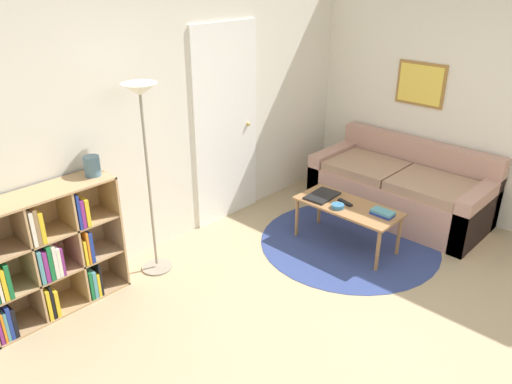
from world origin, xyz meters
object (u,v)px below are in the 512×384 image
Objects in this scene: floor_lamp at (143,120)px; couch at (402,189)px; bookshelf at (43,257)px; coffee_table at (348,210)px; laptop at (322,196)px; vase_on_shelf at (92,166)px; bowl at (338,206)px.

couch is at bearing -22.37° from floor_lamp.
coffee_table is (2.53, -1.17, -0.10)m from bookshelf.
laptop is 2.23× the size of vase_on_shelf.
floor_lamp is at bearing 145.39° from bowl.
floor_lamp is (0.96, -0.13, 0.93)m from bookshelf.
vase_on_shelf reaches higher than bowl.
bookshelf reaches higher than bowl.
vase_on_shelf is (-3.05, 1.20, 0.84)m from couch.
vase_on_shelf is at bearing 149.20° from bowl.
bookshelf is 6.91× the size of vase_on_shelf.
floor_lamp is 2.15m from coffee_table.
vase_on_shelf reaches higher than couch.
floor_lamp is at bearing 154.70° from laptop.
floor_lamp reaches higher than vase_on_shelf.
bookshelf is at bearing 154.90° from bowl.
laptop is at bearing 68.36° from bowl.
couch reaches higher than bowl.
floor_lamp reaches higher than couch.
coffee_table is at bearing -17.23° from bowl.
vase_on_shelf is (-2.01, 1.16, 0.73)m from coffee_table.
couch is at bearing -17.83° from laptop.
bookshelf is at bearing 161.38° from couch.
vase_on_shelf is (-0.44, 0.12, -0.31)m from floor_lamp.
couch is 5.16× the size of laptop.
bookshelf is 3.10× the size of laptop.
laptop is at bearing -23.33° from vase_on_shelf.
floor_lamp is 4.73× the size of laptop.
laptop is 2.94× the size of bowl.
bowl is (-0.11, -0.27, 0.01)m from laptop.
laptop reaches higher than coffee_table.
coffee_table is at bearing -24.74° from bookshelf.
couch is 3.38m from vase_on_shelf.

